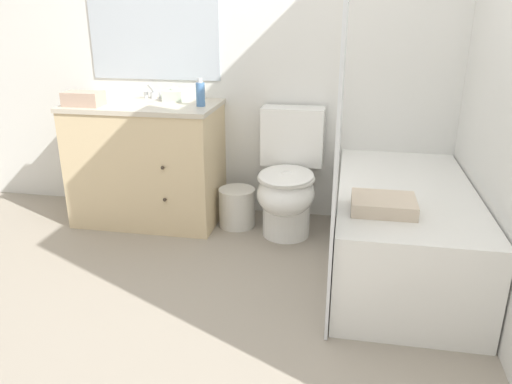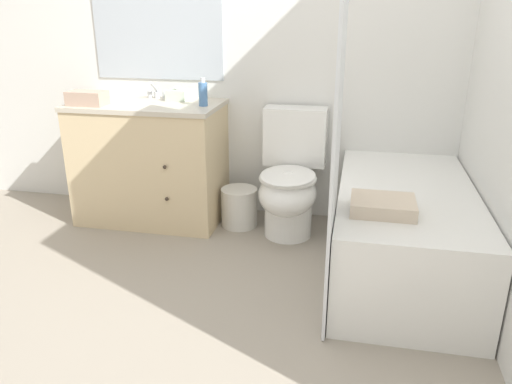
% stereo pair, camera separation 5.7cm
% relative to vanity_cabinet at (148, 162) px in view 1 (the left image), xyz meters
% --- Properties ---
extents(ground_plane, '(14.00, 14.00, 0.00)m').
position_rel_vanity_cabinet_xyz_m(ground_plane, '(0.78, -1.41, -0.42)').
color(ground_plane, gray).
extents(wall_back, '(8.00, 0.06, 2.50)m').
position_rel_vanity_cabinet_xyz_m(wall_back, '(0.77, 0.30, 0.83)').
color(wall_back, silver).
rests_on(wall_back, ground_plane).
extents(vanity_cabinet, '(1.00, 0.59, 0.83)m').
position_rel_vanity_cabinet_xyz_m(vanity_cabinet, '(0.00, 0.00, 0.00)').
color(vanity_cabinet, beige).
rests_on(vanity_cabinet, ground_plane).
extents(sink_faucet, '(0.14, 0.12, 0.12)m').
position_rel_vanity_cabinet_xyz_m(sink_faucet, '(-0.00, 0.18, 0.44)').
color(sink_faucet, silver).
rests_on(sink_faucet, vanity_cabinet).
extents(toilet, '(0.42, 0.64, 0.80)m').
position_rel_vanity_cabinet_xyz_m(toilet, '(0.99, -0.05, -0.06)').
color(toilet, white).
rests_on(toilet, ground_plane).
extents(bathtub, '(0.73, 1.44, 0.50)m').
position_rel_vanity_cabinet_xyz_m(bathtub, '(1.69, -0.45, -0.17)').
color(bathtub, white).
rests_on(bathtub, ground_plane).
extents(shower_curtain, '(0.01, 0.49, 2.01)m').
position_rel_vanity_cabinet_xyz_m(shower_curtain, '(1.31, -0.95, 0.59)').
color(shower_curtain, white).
rests_on(shower_curtain, ground_plane).
extents(wastebasket, '(0.25, 0.25, 0.27)m').
position_rel_vanity_cabinet_xyz_m(wastebasket, '(0.63, -0.01, -0.29)').
color(wastebasket, silver).
rests_on(wastebasket, ground_plane).
extents(tissue_box, '(0.14, 0.12, 0.10)m').
position_rel_vanity_cabinet_xyz_m(tissue_box, '(0.18, 0.13, 0.44)').
color(tissue_box, silver).
rests_on(tissue_box, vanity_cabinet).
extents(soap_dispenser, '(0.06, 0.06, 0.18)m').
position_rel_vanity_cabinet_xyz_m(soap_dispenser, '(0.41, -0.03, 0.49)').
color(soap_dispenser, '#4C7AB2').
rests_on(soap_dispenser, vanity_cabinet).
extents(hand_towel_folded, '(0.24, 0.15, 0.09)m').
position_rel_vanity_cabinet_xyz_m(hand_towel_folded, '(-0.34, -0.16, 0.45)').
color(hand_towel_folded, tan).
rests_on(hand_towel_folded, vanity_cabinet).
extents(bath_towel_folded, '(0.31, 0.25, 0.07)m').
position_rel_vanity_cabinet_xyz_m(bath_towel_folded, '(1.54, -0.81, 0.11)').
color(bath_towel_folded, beige).
rests_on(bath_towel_folded, bathtub).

